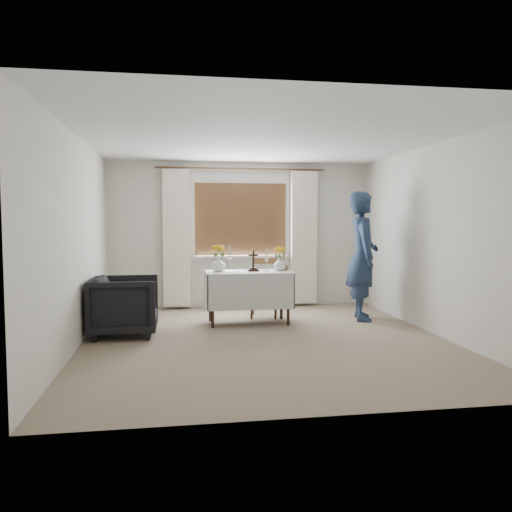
{
  "coord_description": "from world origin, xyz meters",
  "views": [
    {
      "loc": [
        -1.08,
        -6.08,
        1.49
      ],
      "look_at": [
        0.01,
        0.84,
        1.0
      ],
      "focal_mm": 35.0,
      "sensor_mm": 36.0,
      "label": 1
    }
  ],
  "objects_px": {
    "altar_table": "(248,297)",
    "armchair": "(125,306)",
    "wooden_cross": "(253,260)",
    "flower_vase_left": "(218,264)",
    "flower_vase_right": "(280,264)",
    "person": "(363,256)",
    "wooden_chair": "(264,287)"
  },
  "relations": [
    {
      "from": "altar_table",
      "to": "armchair",
      "type": "height_order",
      "value": "armchair"
    },
    {
      "from": "wooden_cross",
      "to": "flower_vase_left",
      "type": "height_order",
      "value": "wooden_cross"
    },
    {
      "from": "armchair",
      "to": "flower_vase_right",
      "type": "distance_m",
      "value": 2.28
    },
    {
      "from": "flower_vase_left",
      "to": "flower_vase_right",
      "type": "relative_size",
      "value": 1.11
    },
    {
      "from": "armchair",
      "to": "flower_vase_left",
      "type": "relative_size",
      "value": 4.02
    },
    {
      "from": "person",
      "to": "flower_vase_right",
      "type": "relative_size",
      "value": 10.09
    },
    {
      "from": "armchair",
      "to": "flower_vase_left",
      "type": "distance_m",
      "value": 1.45
    },
    {
      "from": "person",
      "to": "flower_vase_left",
      "type": "relative_size",
      "value": 9.08
    },
    {
      "from": "wooden_chair",
      "to": "armchair",
      "type": "xyz_separation_m",
      "value": [
        -2.01,
        -0.96,
        -0.07
      ]
    },
    {
      "from": "altar_table",
      "to": "wooden_cross",
      "type": "xyz_separation_m",
      "value": [
        0.07,
        -0.01,
        0.54
      ]
    },
    {
      "from": "flower_vase_right",
      "to": "flower_vase_left",
      "type": "bearing_deg",
      "value": -179.99
    },
    {
      "from": "flower_vase_left",
      "to": "armchair",
      "type": "bearing_deg",
      "value": -157.2
    },
    {
      "from": "wooden_chair",
      "to": "flower_vase_right",
      "type": "relative_size",
      "value": 4.81
    },
    {
      "from": "wooden_chair",
      "to": "armchair",
      "type": "height_order",
      "value": "wooden_chair"
    },
    {
      "from": "altar_table",
      "to": "flower_vase_left",
      "type": "distance_m",
      "value": 0.65
    },
    {
      "from": "wooden_cross",
      "to": "altar_table",
      "type": "bearing_deg",
      "value": 168.84
    },
    {
      "from": "flower_vase_right",
      "to": "wooden_cross",
      "type": "bearing_deg",
      "value": -176.18
    },
    {
      "from": "person",
      "to": "flower_vase_left",
      "type": "height_order",
      "value": "person"
    },
    {
      "from": "altar_table",
      "to": "armchair",
      "type": "distance_m",
      "value": 1.78
    },
    {
      "from": "armchair",
      "to": "wooden_cross",
      "type": "distance_m",
      "value": 1.92
    },
    {
      "from": "person",
      "to": "flower_vase_right",
      "type": "height_order",
      "value": "person"
    },
    {
      "from": "altar_table",
      "to": "wooden_chair",
      "type": "relative_size",
      "value": 1.35
    },
    {
      "from": "altar_table",
      "to": "flower_vase_right",
      "type": "bearing_deg",
      "value": 2.45
    },
    {
      "from": "person",
      "to": "altar_table",
      "type": "bearing_deg",
      "value": 102.1
    },
    {
      "from": "altar_table",
      "to": "person",
      "type": "distance_m",
      "value": 1.84
    },
    {
      "from": "altar_table",
      "to": "armchair",
      "type": "xyz_separation_m",
      "value": [
        -1.7,
        -0.51,
        0.01
      ]
    },
    {
      "from": "altar_table",
      "to": "wooden_chair",
      "type": "height_order",
      "value": "wooden_chair"
    },
    {
      "from": "wooden_chair",
      "to": "flower_vase_left",
      "type": "xyz_separation_m",
      "value": [
        -0.74,
        -0.43,
        0.41
      ]
    },
    {
      "from": "armchair",
      "to": "wooden_cross",
      "type": "height_order",
      "value": "wooden_cross"
    },
    {
      "from": "armchair",
      "to": "wooden_cross",
      "type": "xyz_separation_m",
      "value": [
        1.77,
        0.5,
        0.53
      ]
    },
    {
      "from": "armchair",
      "to": "wooden_cross",
      "type": "bearing_deg",
      "value": -73.97
    },
    {
      "from": "flower_vase_left",
      "to": "wooden_cross",
      "type": "bearing_deg",
      "value": -2.99
    }
  ]
}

